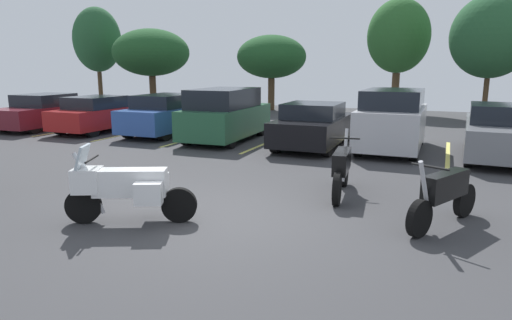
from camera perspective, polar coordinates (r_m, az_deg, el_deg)
The scene contains 17 objects.
ground at distance 8.08m, azimuth -4.60°, elevation -7.48°, with size 44.00×44.00×0.10m, color #38383A.
motorcycle_touring at distance 7.85m, azimuth -16.29°, elevation -3.33°, with size 2.06×1.23×1.35m.
motorcycle_second at distance 8.01m, azimuth 22.83°, elevation -4.11°, with size 1.05×1.94×1.23m.
motorcycle_third at distance 9.36m, azimuth 10.85°, elevation -1.11°, with size 0.62×2.11×1.29m.
parking_stripes at distance 15.78m, azimuth 1.65°, elevation 2.31°, with size 23.40×4.80×0.01m.
car_maroon at distance 21.37m, azimuth -25.03°, elevation 5.59°, with size 2.19×4.89×1.46m.
car_red at distance 19.47m, azimuth -19.06°, elevation 5.57°, with size 1.85×4.53×1.44m.
car_blue at distance 17.94m, azimuth -11.03°, elevation 5.73°, with size 1.90×4.69×1.56m.
car_green at distance 16.07m, azimuth -3.89°, elevation 5.77°, with size 2.05×4.42×1.85m.
car_black at distance 14.81m, azimuth 7.32°, elevation 4.37°, with size 1.94×4.24×1.46m.
car_silver at distance 14.72m, azimuth 16.98°, elevation 4.87°, with size 1.85×4.23×1.92m.
car_grey at distance 14.69m, azimuth 28.88°, elevation 3.08°, with size 2.08×4.92×1.57m.
tree_left at distance 26.91m, azimuth 17.70°, elevation 14.76°, with size 3.41×3.41×6.28m.
tree_far_left at distance 32.52m, azimuth -19.57°, elevation 14.22°, with size 3.10×3.10×6.44m.
tree_center_left at distance 27.42m, azimuth 1.99°, elevation 12.98°, with size 4.13×4.13×4.45m.
tree_right at distance 24.55m, azimuth 27.80°, elevation 13.75°, with size 3.74×3.74×5.96m.
tree_center at distance 29.06m, azimuth -13.20°, elevation 13.16°, with size 4.68×4.68×4.88m.
Camera 1 is at (3.58, -6.73, 2.62)m, focal length 31.41 mm.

